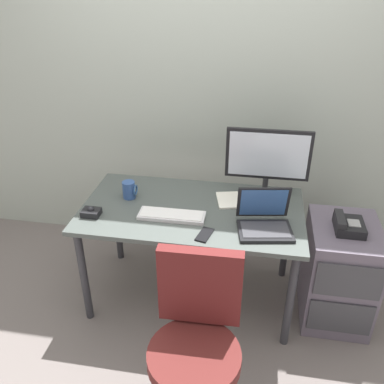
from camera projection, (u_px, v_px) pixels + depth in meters
ground_plane at (192, 294)px, 2.98m from camera, size 8.00×8.00×0.00m
back_wall at (209, 74)px, 2.93m from camera, size 6.00×0.10×2.80m
desk at (192, 219)px, 2.66m from camera, size 1.41×0.77×0.73m
file_cabinet at (338, 272)px, 2.66m from camera, size 0.42×0.53×0.68m
desk_phone at (348, 225)px, 2.47m from camera, size 0.17×0.20×0.09m
office_chair at (196, 354)px, 1.99m from camera, size 0.52×0.52×0.96m
monitor_main at (268, 159)px, 2.60m from camera, size 0.53×0.18×0.48m
keyboard at (172, 215)px, 2.53m from camera, size 0.41×0.14×0.03m
laptop at (264, 220)px, 2.40m from camera, size 0.35×0.32×0.24m
trackball_mouse at (91, 212)px, 2.54m from camera, size 0.11×0.09×0.07m
coffee_mug at (129, 190)px, 2.72m from camera, size 0.09×0.08×0.12m
paper_notepad at (229, 200)px, 2.70m from camera, size 0.19×0.24×0.01m
cell_phone at (205, 235)px, 2.36m from camera, size 0.10×0.15×0.01m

